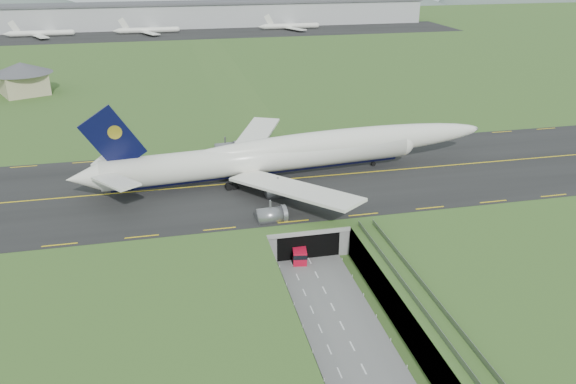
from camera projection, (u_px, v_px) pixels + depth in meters
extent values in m
plane|color=#345823|center=(320.00, 282.00, 98.51)|extent=(900.00, 900.00, 0.00)
cube|color=gray|center=(320.00, 267.00, 97.30)|extent=(800.00, 800.00, 6.00)
cube|color=slate|center=(332.00, 306.00, 91.76)|extent=(12.00, 75.00, 0.20)
cube|color=black|center=(281.00, 180.00, 125.57)|extent=(800.00, 44.00, 0.18)
cube|color=gray|center=(295.00, 208.00, 113.29)|extent=(16.00, 22.00, 1.00)
cube|color=gray|center=(261.00, 223.00, 112.91)|extent=(2.00, 22.00, 6.00)
cube|color=gray|center=(328.00, 216.00, 115.67)|extent=(2.00, 22.00, 6.00)
cube|color=black|center=(301.00, 233.00, 110.02)|extent=(12.00, 12.00, 5.00)
cube|color=#A8A8A3|center=(309.00, 233.00, 103.37)|extent=(17.00, 0.50, 0.80)
cube|color=#A8A8A3|center=(427.00, 307.00, 81.81)|extent=(3.00, 53.00, 0.50)
cube|color=gray|center=(418.00, 304.00, 81.23)|extent=(0.06, 53.00, 1.00)
cube|color=gray|center=(436.00, 301.00, 81.79)|extent=(0.06, 53.00, 1.00)
cylinder|color=#A8A8A3|center=(456.00, 367.00, 74.52)|extent=(0.90, 0.90, 5.60)
cylinder|color=#A8A8A3|center=(418.00, 314.00, 85.25)|extent=(0.90, 0.90, 5.60)
cylinder|color=#A8A8A3|center=(388.00, 273.00, 95.98)|extent=(0.90, 0.90, 5.60)
cylinder|color=white|center=(262.00, 158.00, 123.51)|extent=(68.68, 13.03, 6.44)
sphere|color=white|center=(400.00, 143.00, 133.21)|extent=(6.89, 6.89, 6.31)
cone|color=white|center=(84.00, 178.00, 112.96)|extent=(7.60, 6.77, 6.11)
ellipsoid|color=white|center=(340.00, 144.00, 128.16)|extent=(74.65, 13.11, 6.76)
ellipsoid|color=black|center=(397.00, 140.00, 132.60)|extent=(4.76, 3.24, 2.25)
cylinder|color=black|center=(262.00, 169.00, 124.52)|extent=(64.92, 8.99, 2.70)
cube|color=white|center=(252.00, 140.00, 138.50)|extent=(18.88, 30.35, 2.71)
cube|color=white|center=(113.00, 156.00, 120.63)|extent=(8.41, 11.96, 1.03)
cube|color=white|center=(294.00, 189.00, 110.47)|extent=(23.25, 28.61, 2.71)
cube|color=white|center=(116.00, 181.00, 107.50)|extent=(9.89, 11.73, 1.03)
cube|color=black|center=(113.00, 139.00, 111.78)|extent=(12.79, 1.84, 14.23)
cylinder|color=gold|center=(115.00, 132.00, 111.32)|extent=(2.87, 0.97, 2.82)
cylinder|color=slate|center=(254.00, 161.00, 133.69)|extent=(5.53, 3.81, 3.32)
cylinder|color=slate|center=(225.00, 149.00, 141.54)|extent=(5.53, 3.81, 3.32)
cylinder|color=slate|center=(278.00, 192.00, 117.05)|extent=(5.53, 3.81, 3.32)
cylinder|color=slate|center=(270.00, 216.00, 106.51)|extent=(5.53, 3.81, 3.32)
cylinder|color=black|center=(373.00, 164.00, 133.06)|extent=(1.15, 0.61, 1.11)
cube|color=black|center=(243.00, 179.00, 123.96)|extent=(6.69, 7.59, 1.41)
cube|color=red|center=(299.00, 251.00, 105.26)|extent=(3.49, 6.99, 2.68)
cube|color=black|center=(299.00, 249.00, 105.05)|extent=(3.56, 7.09, 0.89)
cube|color=black|center=(299.00, 256.00, 105.71)|extent=(3.25, 6.52, 0.45)
cylinder|color=black|center=(293.00, 262.00, 103.58)|extent=(0.43, 0.84, 0.80)
cylinder|color=black|center=(292.00, 250.00, 107.66)|extent=(0.43, 0.84, 0.80)
cylinder|color=black|center=(306.00, 262.00, 103.72)|extent=(0.43, 0.84, 0.80)
cylinder|color=black|center=(304.00, 250.00, 107.79)|extent=(0.43, 0.84, 0.80)
cube|color=tan|center=(24.00, 84.00, 196.83)|extent=(18.66, 18.66, 7.51)
cone|color=#4C4C51|center=(21.00, 68.00, 194.56)|extent=(27.38, 27.38, 3.76)
cube|color=#B2B2B2|center=(196.00, 15.00, 361.34)|extent=(300.00, 22.00, 15.00)
cube|color=#4C4C51|center=(195.00, 3.00, 358.33)|extent=(302.00, 24.00, 1.20)
cube|color=black|center=(200.00, 33.00, 337.47)|extent=(320.00, 50.00, 0.08)
cylinder|color=white|center=(41.00, 33.00, 323.19)|extent=(34.00, 3.20, 3.20)
cylinder|color=white|center=(148.00, 30.00, 335.11)|extent=(34.00, 3.20, 3.20)
cylinder|color=white|center=(291.00, 26.00, 352.38)|extent=(34.00, 3.20, 3.20)
ellipsoid|color=#52635D|center=(321.00, 16.00, 508.35)|extent=(260.00, 91.00, 44.00)
ellipsoid|color=#52635D|center=(518.00, 11.00, 547.92)|extent=(180.00, 63.00, 60.00)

